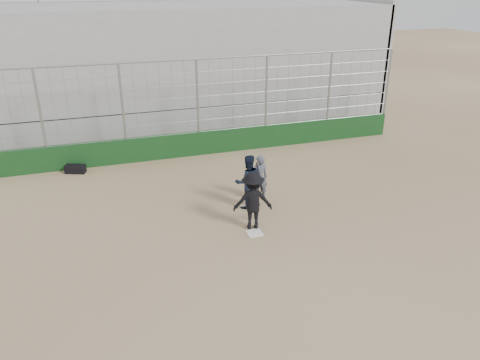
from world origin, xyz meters
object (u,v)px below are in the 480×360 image
object	(u,v)px
catcher_crouched	(248,190)
umpire	(259,180)
batter_at_plate	(253,201)
equipment_bag	(75,169)

from	to	relation	value
catcher_crouched	umpire	world-z (taller)	umpire
batter_at_plate	umpire	size ratio (longest dim) A/B	1.35
batter_at_plate	catcher_crouched	xyz separation A→B (m)	(0.29, 1.32, -0.29)
catcher_crouched	equipment_bag	bearing A→B (deg)	138.22
catcher_crouched	umpire	distance (m)	0.71
batter_at_plate	equipment_bag	xyz separation A→B (m)	(-5.12, 6.15, -0.75)
umpire	equipment_bag	distance (m)	7.44
batter_at_plate	catcher_crouched	distance (m)	1.38
batter_at_plate	equipment_bag	bearing A→B (deg)	129.76
umpire	catcher_crouched	bearing A→B (deg)	36.09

